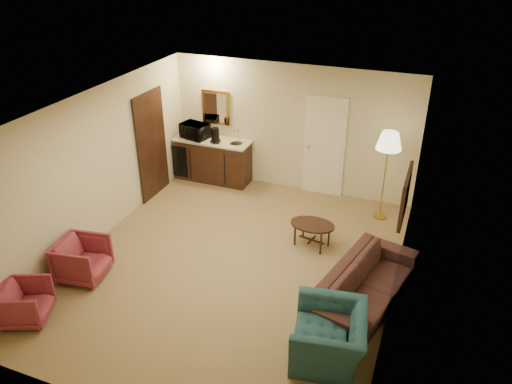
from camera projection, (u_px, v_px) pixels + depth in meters
ground at (233, 264)px, 8.11m from camera, size 6.00×6.00×0.00m
room_walls at (245, 149)px, 7.97m from camera, size 5.02×6.01×2.61m
wetbar_cabinet at (213, 160)px, 10.66m from camera, size 1.64×0.58×0.92m
sofa at (367, 278)px, 7.12m from camera, size 1.11×2.23×0.84m
teal_armchair at (330, 329)px, 6.17m from camera, size 0.82×1.12×0.89m
rose_chair_near at (82, 257)px, 7.67m from camera, size 0.75×0.79×0.71m
rose_chair_far at (25, 301)px, 6.83m from camera, size 0.77×0.79×0.63m
coffee_table at (312, 235)px, 8.50m from camera, size 0.85×0.66×0.44m
floor_lamp at (385, 176)px, 9.06m from camera, size 0.49×0.49×1.71m
waste_bin at (240, 180)px, 10.54m from camera, size 0.24×0.24×0.29m
microwave at (195, 129)px, 10.47m from camera, size 0.62×0.43×0.39m
coffee_maker at (215, 135)px, 10.25m from camera, size 0.17×0.17×0.32m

